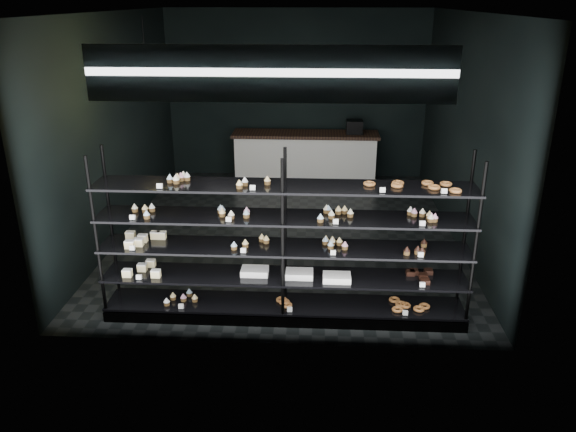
# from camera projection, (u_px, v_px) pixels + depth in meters

# --- Properties ---
(room) EXTENTS (5.01, 6.01, 3.20)m
(room) POSITION_uv_depth(u_px,v_px,m) (288.00, 129.00, 8.08)
(room) COLOR black
(room) RESTS_ON ground
(display_shelf) EXTENTS (4.00, 0.50, 1.91)m
(display_shelf) POSITION_uv_depth(u_px,v_px,m) (282.00, 266.00, 6.15)
(display_shelf) COLOR black
(display_shelf) RESTS_ON room
(signage) EXTENTS (3.30, 0.05, 0.50)m
(signage) POSITION_uv_depth(u_px,v_px,m) (269.00, 74.00, 4.94)
(signage) COLOR #0C1F3E
(signage) RESTS_ON room
(pendant_lamp) EXTENTS (0.31, 0.31, 0.88)m
(pendant_lamp) POSITION_uv_depth(u_px,v_px,m) (147.00, 80.00, 6.76)
(pendant_lamp) COLOR black
(pendant_lamp) RESTS_ON room
(service_counter) EXTENTS (2.76, 0.65, 1.23)m
(service_counter) POSITION_uv_depth(u_px,v_px,m) (306.00, 157.00, 10.79)
(service_counter) COLOR silver
(service_counter) RESTS_ON room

